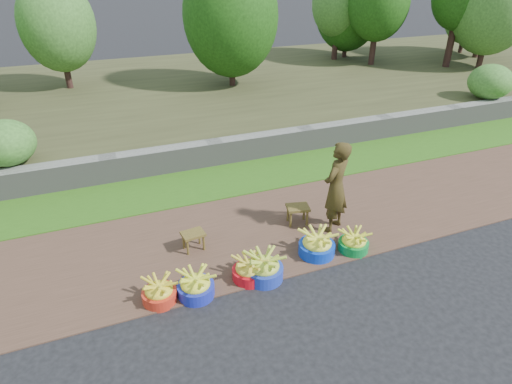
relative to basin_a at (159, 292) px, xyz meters
name	(u,v)px	position (x,y,z in m)	size (l,w,h in m)	color
ground_plane	(297,276)	(1.93, -0.22, -0.16)	(120.00, 120.00, 0.00)	black
dirt_shoulder	(264,230)	(1.93, 1.03, -0.15)	(80.00, 2.50, 0.02)	#51372A
grass_verge	(227,180)	(1.93, 3.03, -0.14)	(80.00, 1.50, 0.04)	#316617
retaining_wall	(214,153)	(1.93, 3.88, 0.12)	(80.00, 0.35, 0.55)	slate
earth_bank	(170,95)	(1.93, 8.78, 0.09)	(80.00, 10.00, 0.50)	#3E4022
vegetation	(247,17)	(4.36, 8.28, 2.34)	(30.63, 8.45, 4.21)	#301C17
basin_a	(159,292)	(0.00, 0.00, 0.00)	(0.47, 0.47, 0.35)	red
basin_b	(196,285)	(0.48, -0.07, 0.01)	(0.50, 0.50, 0.38)	#1B27B0
basin_c	(249,270)	(1.27, -0.02, 0.01)	(0.48, 0.48, 0.36)	red
basin_d	(264,268)	(1.47, -0.08, 0.03)	(0.56, 0.56, 0.41)	#1F37B5
basin_e	(317,245)	(2.44, 0.13, 0.03)	(0.56, 0.56, 0.42)	#0C38C8
basin_f	(354,242)	(3.03, 0.02, 0.00)	(0.47, 0.47, 0.35)	#0C7E31
stool_left	(193,236)	(0.71, 0.94, 0.11)	(0.37, 0.30, 0.30)	brown
stool_right	(298,210)	(2.55, 1.03, 0.13)	(0.43, 0.36, 0.33)	brown
vendor_woman	(336,187)	(3.03, 0.67, 0.64)	(0.57, 0.37, 1.56)	black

